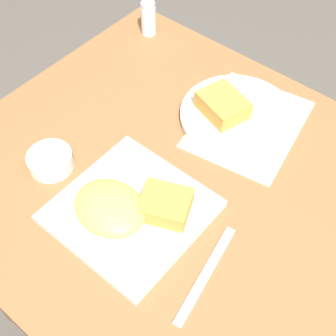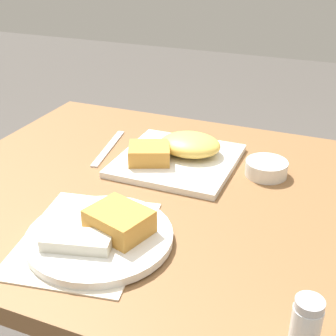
# 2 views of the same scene
# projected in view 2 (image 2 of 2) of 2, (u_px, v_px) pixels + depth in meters

# --- Properties ---
(dining_table) EXTENTS (0.87, 0.77, 0.70)m
(dining_table) POSITION_uv_depth(u_px,v_px,m) (150.00, 226.00, 0.99)
(dining_table) COLOR brown
(dining_table) RESTS_ON ground_plane
(menu_card) EXTENTS (0.24, 0.29, 0.00)m
(menu_card) POSITION_uv_depth(u_px,v_px,m) (85.00, 238.00, 0.79)
(menu_card) COLOR beige
(menu_card) RESTS_ON dining_table
(plate_square_near) EXTENTS (0.25, 0.25, 0.06)m
(plate_square_near) POSITION_uv_depth(u_px,v_px,m) (178.00, 153.00, 1.03)
(plate_square_near) COLOR white
(plate_square_near) RESTS_ON dining_table
(plate_oval_far) EXTENTS (0.24, 0.24, 0.05)m
(plate_oval_far) POSITION_uv_depth(u_px,v_px,m) (104.00, 234.00, 0.77)
(plate_oval_far) COLOR white
(plate_oval_far) RESTS_ON menu_card
(sauce_ramekin) EXTENTS (0.09, 0.09, 0.03)m
(sauce_ramekin) POSITION_uv_depth(u_px,v_px,m) (266.00, 168.00, 0.98)
(sauce_ramekin) COLOR white
(sauce_ramekin) RESTS_ON dining_table
(salt_shaker) EXTENTS (0.04, 0.04, 0.08)m
(salt_shaker) POSITION_uv_depth(u_px,v_px,m) (305.00, 331.00, 0.56)
(salt_shaker) COLOR white
(salt_shaker) RESTS_ON dining_table
(butter_knife) EXTENTS (0.05, 0.20, 0.00)m
(butter_knife) POSITION_uv_depth(u_px,v_px,m) (109.00, 148.00, 1.10)
(butter_knife) COLOR silver
(butter_knife) RESTS_ON dining_table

